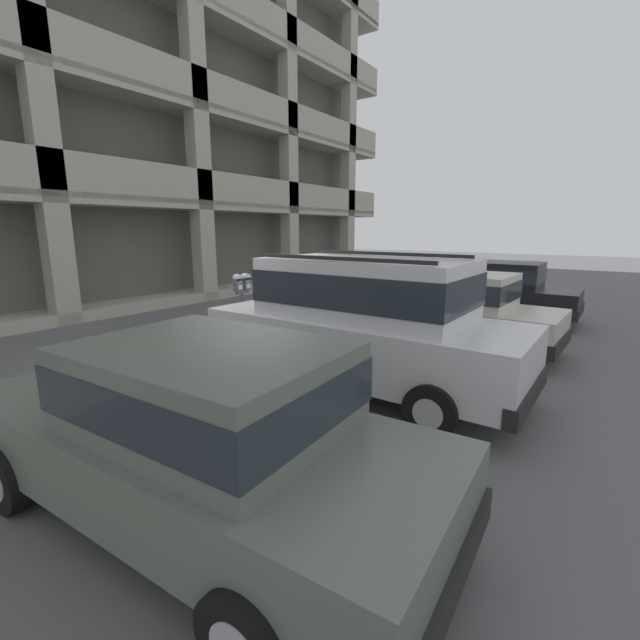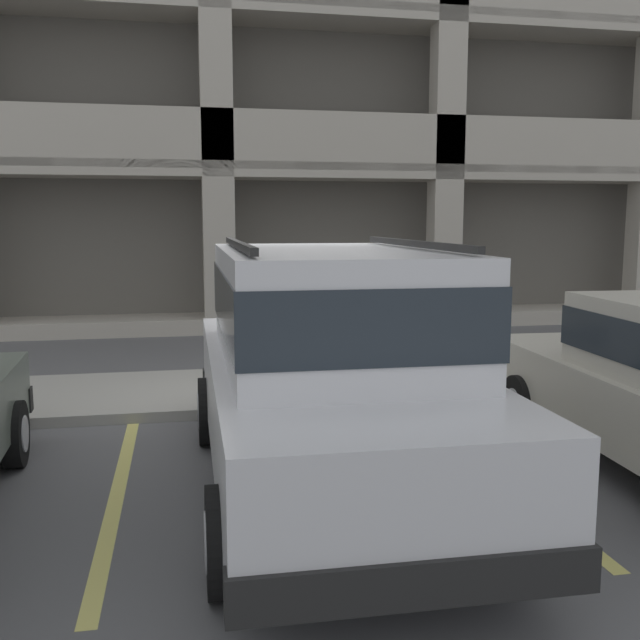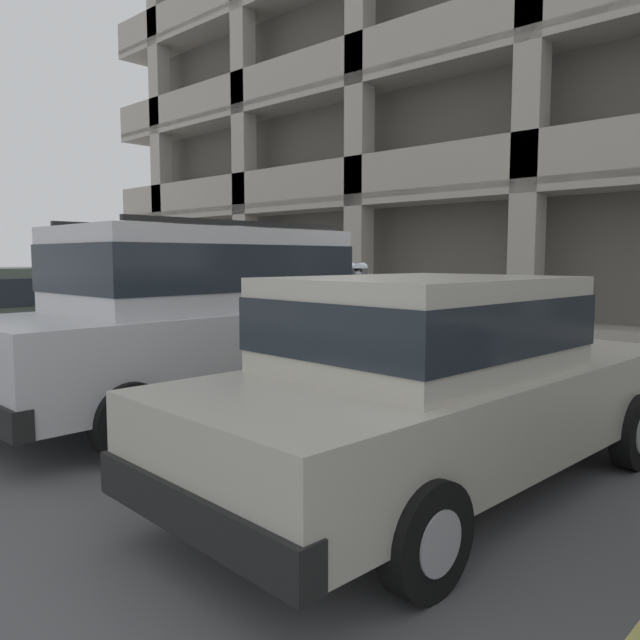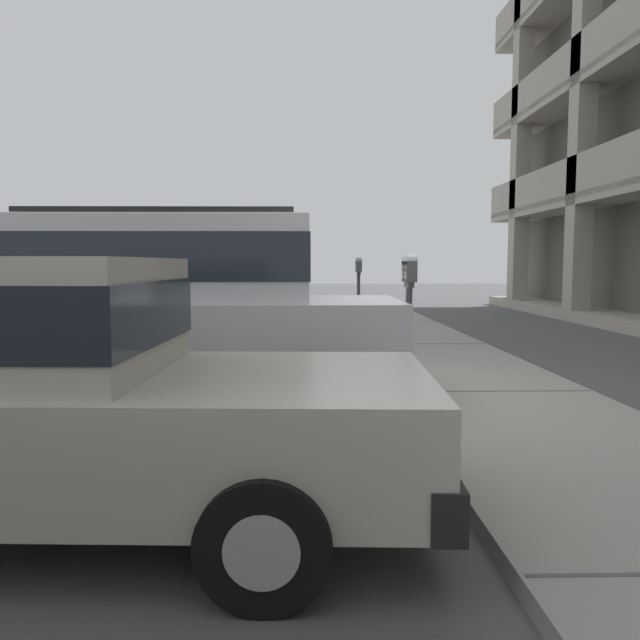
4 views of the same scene
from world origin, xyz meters
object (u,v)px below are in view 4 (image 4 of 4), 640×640
silver_suv (174,304)px  parking_meter_near (409,290)px  parking_meter_far (359,276)px  red_sedan (195,307)px  dark_hatchback (17,386)px

silver_suv → parking_meter_near: 2.49m
silver_suv → parking_meter_near: silver_suv is taller
silver_suv → parking_meter_far: 6.89m
silver_suv → red_sedan: (-3.38, -0.37, -0.27)m
red_sedan → parking_meter_near: size_ratio=3.06×
parking_meter_far → silver_suv: bearing=-21.3°
silver_suv → parking_meter_near: size_ratio=3.23×
silver_suv → parking_meter_far: (-6.42, 2.50, 0.15)m
silver_suv → dark_hatchback: bearing=-3.9°
parking_meter_near → parking_meter_far: size_ratio=0.99×
dark_hatchback → parking_meter_far: parking_meter_far is taller
silver_suv → red_sedan: silver_suv is taller
dark_hatchback → parking_meter_near: 4.13m
parking_meter_near → parking_meter_far: bearing=179.8°
dark_hatchback → red_sedan: bearing=-176.3°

